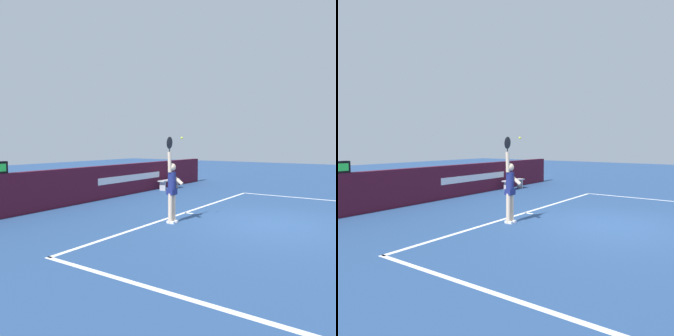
# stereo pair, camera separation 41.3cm
# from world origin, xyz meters

# --- Properties ---
(ground_plane) EXTENTS (60.00, 60.00, 0.00)m
(ground_plane) POSITION_xyz_m (0.00, 0.00, 0.00)
(ground_plane) COLOR navy
(court_lines) EXTENTS (10.56, 5.70, 0.00)m
(court_lines) POSITION_xyz_m (0.00, 0.08, 0.00)
(court_lines) COLOR white
(court_lines) RESTS_ON ground
(back_wall) EXTENTS (16.43, 0.27, 1.35)m
(back_wall) POSITION_xyz_m (0.00, 7.02, 0.67)
(back_wall) COLOR #461023
(back_wall) RESTS_ON ground
(speed_display) EXTENTS (0.59, 0.21, 0.37)m
(speed_display) POSITION_xyz_m (-3.87, 7.02, 1.53)
(speed_display) COLOR black
(speed_display) RESTS_ON back_wall
(tennis_player) EXTENTS (0.45, 0.49, 2.46)m
(tennis_player) POSITION_xyz_m (-1.42, 2.43, 1.01)
(tennis_player) COLOR beige
(tennis_player) RESTS_ON ground
(tennis_ball) EXTENTS (0.06, 0.06, 0.06)m
(tennis_ball) POSITION_xyz_m (-1.31, 2.17, 2.40)
(tennis_ball) COLOR #D2E432
(courtside_bench_near) EXTENTS (1.45, 0.36, 0.48)m
(courtside_bench_near) POSITION_xyz_m (4.36, 6.36, 0.36)
(courtside_bench_near) COLOR #B7B1B5
(courtside_bench_near) RESTS_ON ground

